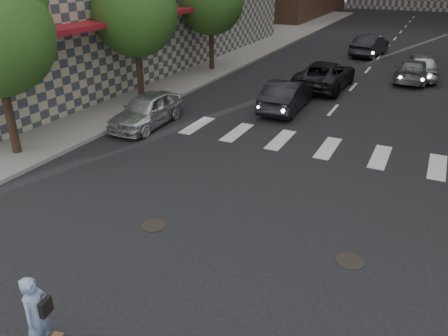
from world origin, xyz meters
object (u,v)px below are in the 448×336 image
Objects in this scene: silver_sedan at (147,110)px; traffic_car_e at (370,45)px; traffic_car_a at (287,95)px; traffic_car_b at (415,70)px; tree_b at (137,9)px; skateboarder at (38,316)px; traffic_car_c at (325,75)px; traffic_car_d at (421,66)px.

traffic_car_e is at bearing 71.25° from silver_sedan.
traffic_car_a is 10.40m from traffic_car_b.
traffic_car_e is at bearing -96.94° from traffic_car_a.
tree_b reaches higher than silver_sedan.
traffic_car_a is 0.97× the size of traffic_car_b.
skateboarder is at bearing -60.68° from tree_b.
traffic_car_c is at bearing -99.59° from traffic_car_a.
tree_b is 8.48m from traffic_car_a.
traffic_car_b is 0.97× the size of traffic_car_e.
silver_sedan is at bearing 81.62° from traffic_car_e.
traffic_car_a is at bearing 83.61° from traffic_car_c.
traffic_car_b is 8.09m from traffic_car_e.
traffic_car_b is 0.99× the size of traffic_car_d.
traffic_car_c is at bearing 40.81° from tree_b.
traffic_car_d is (12.80, 11.87, -3.84)m from tree_b.
tree_b reaches higher than traffic_car_c.
traffic_car_e reaches higher than silver_sedan.
skateboarder is at bearing 91.53° from traffic_car_c.
silver_sedan is at bearing -51.83° from tree_b.
traffic_car_d is (4.64, 26.40, -0.12)m from skateboarder.
traffic_car_d reaches higher than traffic_car_a.
traffic_car_c is at bearing 38.32° from traffic_car_d.
tree_b is 1.44× the size of traffic_car_a.
silver_sedan is 18.21m from traffic_car_d.
traffic_car_e reaches higher than traffic_car_a.
tree_b is 1.39× the size of traffic_car_d.
skateboarder reaches higher than traffic_car_a.
traffic_car_d is at bearing 132.32° from traffic_car_e.
traffic_car_a is (4.85, 4.99, 0.02)m from silver_sedan.
silver_sedan is at bearing 47.82° from traffic_car_d.
traffic_car_a is 5.04m from traffic_car_c.
skateboarder is 26.80m from traffic_car_d.
tree_b is at bearing 35.27° from traffic_car_d.
traffic_car_b is at bearing 69.56° from skateboarder.
tree_b is at bearing 41.78° from traffic_car_c.
skateboarder is 0.38× the size of traffic_car_b.
traffic_car_d is (4.85, 5.01, 0.03)m from traffic_car_c.
tree_b is at bearing 108.59° from skateboarder.
traffic_car_a is 0.94× the size of traffic_car_e.
traffic_car_e is (-3.87, 7.10, 0.12)m from traffic_car_b.
traffic_car_d is 0.97× the size of traffic_car_e.
skateboarder is at bearing 90.77° from traffic_car_a.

